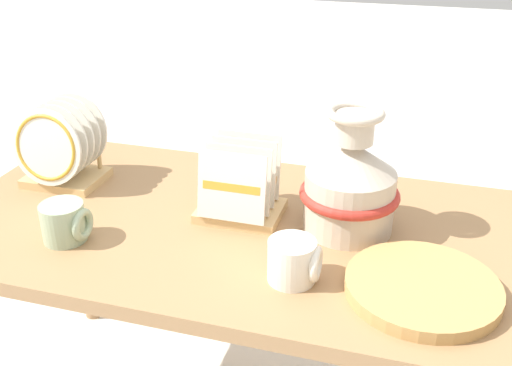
# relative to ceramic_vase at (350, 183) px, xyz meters

# --- Properties ---
(display_table) EXTENTS (1.48, 0.72, 0.65)m
(display_table) POSITION_rel_ceramic_vase_xyz_m (-0.20, -0.05, -0.19)
(display_table) COLOR #9E754C
(display_table) RESTS_ON ground_plane
(ceramic_vase) EXTENTS (0.23, 0.23, 0.29)m
(ceramic_vase) POSITION_rel_ceramic_vase_xyz_m (0.00, 0.00, 0.00)
(ceramic_vase) COLOR beige
(ceramic_vase) RESTS_ON display_table
(dish_rack_round_plates) EXTENTS (0.20, 0.17, 0.22)m
(dish_rack_round_plates) POSITION_rel_ceramic_vase_xyz_m (-0.75, 0.02, -0.02)
(dish_rack_round_plates) COLOR tan
(dish_rack_round_plates) RESTS_ON display_table
(dish_rack_square_plates) EXTENTS (0.20, 0.16, 0.18)m
(dish_rack_square_plates) POSITION_rel_ceramic_vase_xyz_m (-0.25, -0.01, -0.05)
(dish_rack_square_plates) COLOR tan
(dish_rack_square_plates) RESTS_ON display_table
(wicker_charger_stack) EXTENTS (0.30, 0.30, 0.03)m
(wicker_charger_stack) POSITION_rel_ceramic_vase_xyz_m (0.18, -0.21, -0.10)
(wicker_charger_stack) COLOR tan
(wicker_charger_stack) RESTS_ON display_table
(mug_sage_glaze) EXTENTS (0.11, 0.10, 0.09)m
(mug_sage_glaze) POSITION_rel_ceramic_vase_xyz_m (-0.59, -0.23, -0.07)
(mug_sage_glaze) COLOR #9EB28E
(mug_sage_glaze) RESTS_ON display_table
(mug_cream_glaze) EXTENTS (0.11, 0.10, 0.09)m
(mug_cream_glaze) POSITION_rel_ceramic_vase_xyz_m (-0.07, -0.23, -0.07)
(mug_cream_glaze) COLOR silver
(mug_cream_glaze) RESTS_ON display_table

